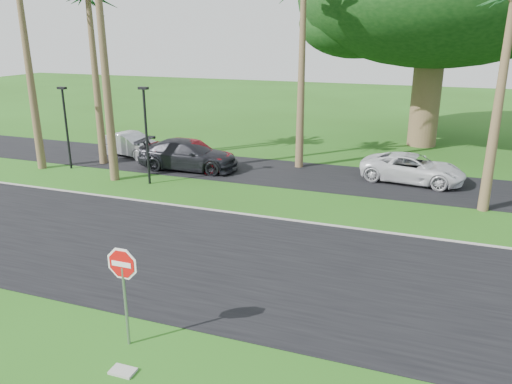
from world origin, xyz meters
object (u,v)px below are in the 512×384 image
object	(u,v)px
stop_sign_near	(123,277)
car_red	(190,153)
car_silver	(131,145)
car_dark	(188,155)
car_minivan	(413,169)

from	to	relation	value
stop_sign_near	car_red	xyz separation A→B (m)	(-5.95, 14.71, -0.94)
car_silver	car_red	size ratio (longest dim) A/B	0.85
car_dark	car_minivan	bearing A→B (deg)	-86.24
stop_sign_near	car_silver	distance (m)	19.12
car_silver	car_dark	world-z (taller)	car_dark
car_red	car_minivan	xyz separation A→B (m)	(11.41, 1.43, -0.15)
car_minivan	car_red	bearing A→B (deg)	104.16
stop_sign_near	car_silver	size ratio (longest dim) A/B	0.63
stop_sign_near	car_dark	world-z (taller)	stop_sign_near
stop_sign_near	car_silver	bearing A→B (deg)	123.19
stop_sign_near	car_red	distance (m)	15.89
car_red	car_dark	distance (m)	0.21
stop_sign_near	car_minivan	bearing A→B (deg)	71.30
stop_sign_near	car_red	size ratio (longest dim) A/B	0.54
stop_sign_near	car_dark	xyz separation A→B (m)	(-5.93, 14.50, -0.99)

